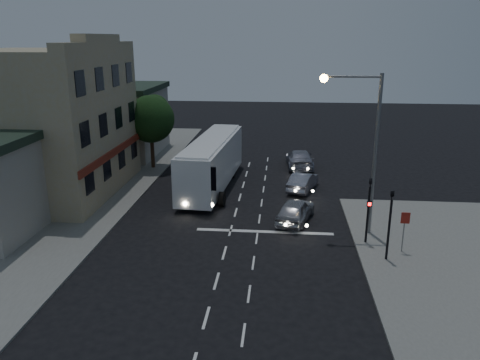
# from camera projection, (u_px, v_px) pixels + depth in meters

# --- Properties ---
(ground) EXTENTS (120.00, 120.00, 0.00)m
(ground) POSITION_uv_depth(u_px,v_px,m) (227.00, 245.00, 25.63)
(ground) COLOR black
(sidewalk_far) EXTENTS (12.00, 50.00, 0.12)m
(sidewalk_far) POSITION_uv_depth(u_px,v_px,m) (64.00, 191.00, 34.36)
(sidewalk_far) COLOR slate
(sidewalk_far) RESTS_ON ground
(road_markings) EXTENTS (8.00, 30.55, 0.01)m
(road_markings) POSITION_uv_depth(u_px,v_px,m) (254.00, 223.00, 28.66)
(road_markings) COLOR silver
(road_markings) RESTS_ON ground
(tour_bus) EXTENTS (3.38, 12.34, 3.74)m
(tour_bus) POSITION_uv_depth(u_px,v_px,m) (212.00, 161.00, 35.06)
(tour_bus) COLOR white
(tour_bus) RESTS_ON ground
(car_suv) EXTENTS (2.78, 4.52, 1.44)m
(car_suv) POSITION_uv_depth(u_px,v_px,m) (295.00, 210.00, 28.71)
(car_suv) COLOR #A6A5AC
(car_suv) RESTS_ON ground
(car_sedan_a) EXTENTS (2.58, 4.30, 1.34)m
(car_sedan_a) POSITION_uv_depth(u_px,v_px,m) (303.00, 181.00, 34.65)
(car_sedan_a) COLOR #90909E
(car_sedan_a) RESTS_ON ground
(car_sedan_b) EXTENTS (2.45, 5.43, 1.54)m
(car_sedan_b) POSITION_uv_depth(u_px,v_px,m) (300.00, 159.00, 40.70)
(car_sedan_b) COLOR #9596A4
(car_sedan_b) RESTS_ON ground
(traffic_signal_main) EXTENTS (0.25, 0.35, 4.10)m
(traffic_signal_main) POSITION_uv_depth(u_px,v_px,m) (369.00, 203.00, 25.00)
(traffic_signal_main) COLOR black
(traffic_signal_main) RESTS_ON sidewalk_near
(traffic_signal_side) EXTENTS (0.18, 0.15, 4.10)m
(traffic_signal_side) POSITION_uv_depth(u_px,v_px,m) (390.00, 217.00, 23.06)
(traffic_signal_side) COLOR black
(traffic_signal_side) RESTS_ON sidewalk_near
(regulatory_sign) EXTENTS (0.45, 0.12, 2.20)m
(regulatory_sign) POSITION_uv_depth(u_px,v_px,m) (404.00, 225.00, 24.13)
(regulatory_sign) COLOR slate
(regulatory_sign) RESTS_ON sidewalk_near
(streetlight) EXTENTS (3.32, 0.44, 9.00)m
(streetlight) POSITION_uv_depth(u_px,v_px,m) (364.00, 136.00, 25.41)
(streetlight) COLOR slate
(streetlight) RESTS_ON sidewalk_near
(main_building) EXTENTS (10.12, 12.00, 11.00)m
(main_building) POSITION_uv_depth(u_px,v_px,m) (43.00, 122.00, 32.96)
(main_building) COLOR tan
(main_building) RESTS_ON sidewalk_far
(low_building_north) EXTENTS (9.40, 9.40, 6.50)m
(low_building_north) POSITION_uv_depth(u_px,v_px,m) (111.00, 119.00, 44.86)
(low_building_north) COLOR #9B9996
(low_building_north) RESTS_ON sidewalk_far
(street_tree) EXTENTS (4.00, 4.00, 6.20)m
(street_tree) POSITION_uv_depth(u_px,v_px,m) (151.00, 117.00, 39.34)
(street_tree) COLOR black
(street_tree) RESTS_ON sidewalk_far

